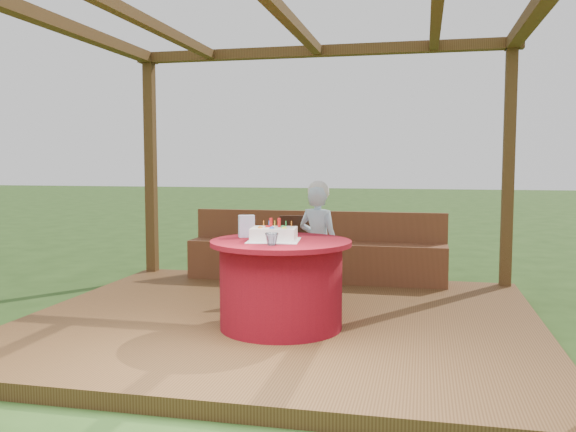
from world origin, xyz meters
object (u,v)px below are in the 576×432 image
(chair, at_px, (300,255))
(elderly_woman, at_px, (318,241))
(bench, at_px, (315,258))
(birthday_cake, at_px, (274,234))
(drinking_glass, at_px, (272,239))
(gift_bag, at_px, (247,226))
(table, at_px, (281,283))

(chair, distance_m, elderly_woman, 0.29)
(bench, height_order, birthday_cake, birthday_cake)
(birthday_cake, height_order, drinking_glass, birthday_cake)
(bench, distance_m, gift_bag, 2.04)
(birthday_cake, bearing_deg, elderly_woman, 79.16)
(bench, distance_m, birthday_cake, 2.20)
(table, distance_m, drinking_glass, 0.51)
(chair, distance_m, gift_bag, 1.05)
(bench, xyz_separation_m, elderly_woman, (0.22, -1.12, 0.35))
(elderly_woman, height_order, birthday_cake, elderly_woman)
(bench, relative_size, elderly_woman, 2.50)
(table, distance_m, gift_bag, 0.59)
(bench, xyz_separation_m, gift_bag, (-0.26, -1.94, 0.56))
(elderly_woman, height_order, gift_bag, elderly_woman)
(elderly_woman, xyz_separation_m, drinking_glass, (-0.15, -1.28, 0.17))
(drinking_glass, bearing_deg, chair, 92.52)
(chair, relative_size, elderly_woman, 0.70)
(birthday_cake, bearing_deg, gift_bag, 146.23)
(chair, xyz_separation_m, gift_bag, (-0.28, -0.94, 0.38))
(table, bearing_deg, bench, 92.14)
(elderly_woman, bearing_deg, bench, 101.39)
(table, relative_size, gift_bag, 6.17)
(birthday_cake, bearing_deg, bench, 90.80)
(bench, distance_m, elderly_woman, 1.19)
(elderly_woman, bearing_deg, birthday_cake, -100.84)
(bench, relative_size, table, 2.57)
(gift_bag, bearing_deg, bench, 57.80)
(gift_bag, bearing_deg, drinking_glass, -78.19)
(gift_bag, bearing_deg, chair, 48.94)
(elderly_woman, xyz_separation_m, gift_bag, (-0.49, -0.82, 0.22))
(table, distance_m, birthday_cake, 0.42)
(gift_bag, height_order, drinking_glass, gift_bag)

